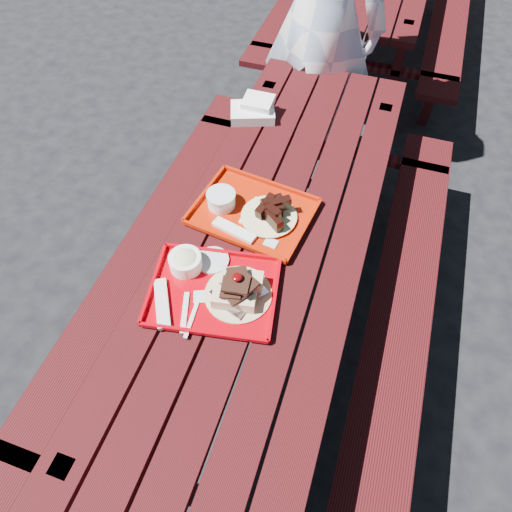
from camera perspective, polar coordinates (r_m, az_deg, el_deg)
name	(u,v)px	position (r m, az deg, el deg)	size (l,w,h in m)	color
ground	(265,328)	(2.38, 1.16, -8.99)	(60.00, 60.00, 0.00)	black
picnic_table_near	(267,265)	(1.90, 1.44, -1.19)	(1.41, 2.40, 0.75)	#400C0F
near_tray	(214,283)	(1.59, -5.27, -3.36)	(0.49, 0.41, 0.14)	#B0000A
far_tray	(250,211)	(1.80, -0.71, 5.65)	(0.49, 0.41, 0.08)	#AF1C05
white_cloth	(254,110)	(2.27, -0.23, 17.82)	(0.24, 0.21, 0.08)	white
person	(322,18)	(2.68, 8.23, 27.36)	(0.69, 0.45, 1.89)	#A5BBDB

